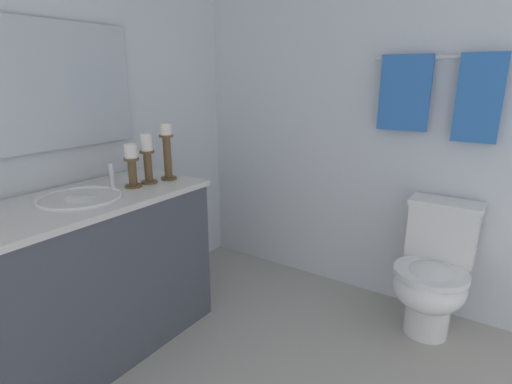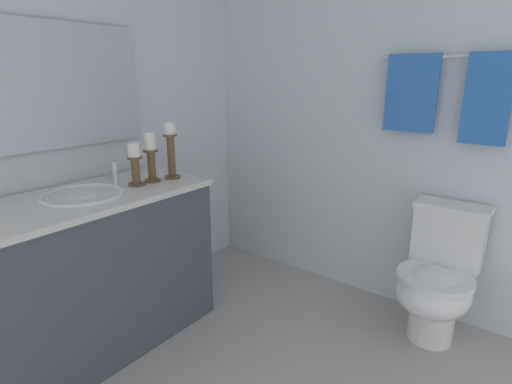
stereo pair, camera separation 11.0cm
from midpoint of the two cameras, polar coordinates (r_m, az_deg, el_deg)
wall_back at (r=2.53m, az=25.53°, el=10.18°), size 3.17×0.04×2.45m
wall_left at (r=2.38m, az=-26.21°, el=9.80°), size 0.04×2.80×2.45m
vanity_cabinet at (r=2.29m, az=-20.95°, el=-10.75°), size 0.58×1.26×0.85m
sink_basin at (r=2.15m, az=-21.96°, el=-1.46°), size 0.40×0.40×0.24m
mirror at (r=2.31m, az=-27.19°, el=13.25°), size 0.02×1.12×0.64m
candle_holder_tall at (r=2.33m, az=-10.74°, el=6.01°), size 0.09×0.09×0.32m
candle_holder_short at (r=2.28m, az=-13.44°, el=5.02°), size 0.09×0.09×0.27m
candle_holder_mid at (r=2.22m, az=-15.53°, el=3.96°), size 0.09×0.09×0.23m
toilet at (r=2.45m, az=25.65°, el=-11.05°), size 0.39×0.54×0.75m
towel_bar at (r=2.45m, az=27.54°, el=16.76°), size 0.76×0.02×0.02m
towel_near_vanity at (r=2.48m, az=22.48°, el=12.86°), size 0.28×0.03×0.42m
towel_center at (r=2.41m, az=31.30°, el=11.25°), size 0.22×0.03×0.46m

